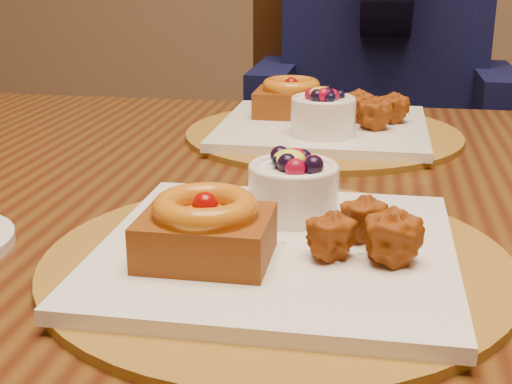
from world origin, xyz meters
TOP-DOWN VIEW (x-y plane):
  - dining_table at (-0.08, 0.09)m, footprint 1.60×0.90m
  - place_setting_near at (-0.08, -0.13)m, footprint 0.38×0.38m
  - place_setting_far at (-0.08, 0.30)m, footprint 0.38×0.38m
  - chair_far at (-0.08, 0.73)m, footprint 0.56×0.56m
  - diner at (-0.00, 0.87)m, footprint 0.50×0.49m

SIDE VIEW (x-z plane):
  - chair_far at x=-0.08m, z-range 0.05..1.02m
  - dining_table at x=-0.08m, z-range 0.30..1.06m
  - place_setting_near at x=-0.08m, z-range 0.74..0.82m
  - place_setting_far at x=-0.08m, z-range 0.74..0.82m
  - diner at x=0.00m, z-range 0.46..1.28m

